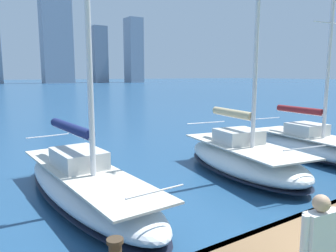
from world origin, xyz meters
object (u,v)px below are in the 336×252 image
object	(u,v)px
sailboat_maroon	(312,144)
sailboat_tan	(243,156)
sailboat_navy	(85,183)
person_white_shirt	(318,244)

from	to	relation	value
sailboat_maroon	sailboat_tan	bearing A→B (deg)	0.95
sailboat_navy	person_white_shirt	size ratio (longest dim) A/B	5.95
sailboat_tan	sailboat_maroon	bearing A→B (deg)	-179.05
sailboat_maroon	sailboat_navy	bearing A→B (deg)	-2.67
sailboat_maroon	person_white_shirt	xyz separation A→B (m)	(10.34, 6.72, 1.04)
sailboat_maroon	person_white_shirt	distance (m)	12.37
sailboat_maroon	sailboat_navy	size ratio (longest dim) A/B	0.92
sailboat_tan	sailboat_navy	xyz separation A→B (m)	(6.33, -0.60, -0.09)
sailboat_navy	person_white_shirt	xyz separation A→B (m)	(-0.78, 7.24, 1.03)
sailboat_maroon	sailboat_navy	world-z (taller)	sailboat_navy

